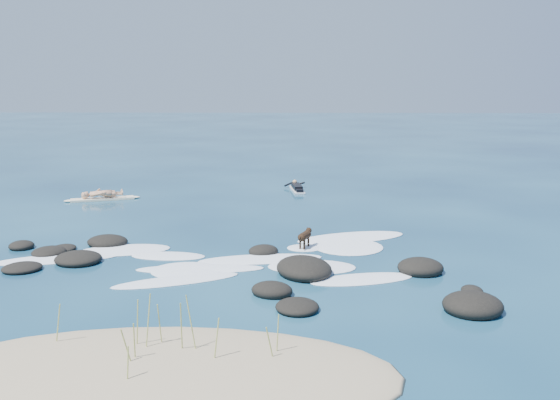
{
  "coord_description": "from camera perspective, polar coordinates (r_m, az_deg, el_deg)",
  "views": [
    {
      "loc": [
        2.53,
        -18.65,
        5.33
      ],
      "look_at": [
        1.87,
        4.0,
        0.9
      ],
      "focal_mm": 40.0,
      "sensor_mm": 36.0,
      "label": 1
    }
  ],
  "objects": [
    {
      "name": "standing_surfer_rig",
      "position": [
        28.75,
        -15.99,
        1.44
      ],
      "size": [
        3.2,
        1.44,
        1.87
      ],
      "rotation": [
        0.0,
        0.0,
        0.34
      ],
      "color": "#FEF1CB",
      "rests_on": "ground"
    },
    {
      "name": "dune_grass",
      "position": [
        12.12,
        -10.21,
        -12.04
      ],
      "size": [
        4.46,
        1.69,
        1.21
      ],
      "color": "#A4AD53",
      "rests_on": "ground"
    },
    {
      "name": "ground",
      "position": [
        19.56,
        -5.85,
        -4.81
      ],
      "size": [
        160.0,
        160.0,
        0.0
      ],
      "primitive_type": "plane",
      "color": "#0A2642",
      "rests_on": "ground"
    },
    {
      "name": "sand_dune",
      "position": [
        12.0,
        -11.09,
        -15.54
      ],
      "size": [
        9.0,
        4.4,
        0.6
      ],
      "primitive_type": "ellipsoid",
      "color": "#9E8966",
      "rests_on": "ground"
    },
    {
      "name": "breaking_foam",
      "position": [
        18.89,
        -3.27,
        -5.31
      ],
      "size": [
        12.99,
        7.13,
        0.12
      ],
      "color": "white",
      "rests_on": "ground"
    },
    {
      "name": "reef_rocks",
      "position": [
        17.4,
        -2.61,
        -6.38
      ],
      "size": [
        14.3,
        7.0,
        0.6
      ],
      "color": "black",
      "rests_on": "ground"
    },
    {
      "name": "paddling_surfer_rig",
      "position": [
        30.1,
        1.56,
        1.13
      ],
      "size": [
        1.05,
        2.37,
        0.41
      ],
      "rotation": [
        0.0,
        0.0,
        1.72
      ],
      "color": "white",
      "rests_on": "ground"
    },
    {
      "name": "dog",
      "position": [
        19.78,
        2.3,
        -3.28
      ],
      "size": [
        0.51,
        0.98,
        0.65
      ],
      "rotation": [
        0.0,
        0.0,
        1.18
      ],
      "color": "black",
      "rests_on": "ground"
    }
  ]
}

